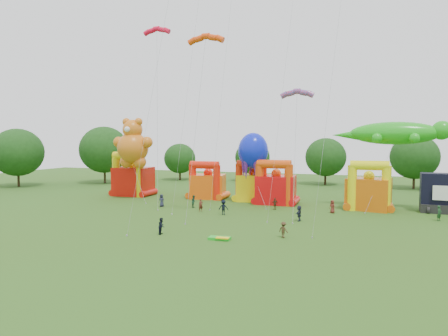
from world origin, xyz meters
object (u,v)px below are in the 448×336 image
(bouncy_castle_0, at_px, (132,179))
(bouncy_castle_2, at_px, (253,185))
(octopus_kite, at_px, (256,168))
(gecko_kite, at_px, (387,156))
(teddy_bear_kite, at_px, (135,160))
(spectator_4, at_px, (275,204))
(spectator_0, at_px, (162,200))

(bouncy_castle_0, bearing_deg, bouncy_castle_2, 1.60)
(bouncy_castle_0, height_order, octopus_kite, octopus_kite)
(bouncy_castle_0, distance_m, gecko_kite, 39.23)
(teddy_bear_kite, xyz_separation_m, spectator_4, (22.23, -1.92, -5.34))
(bouncy_castle_0, relative_size, octopus_kite, 0.71)
(bouncy_castle_2, relative_size, octopus_kite, 0.60)
(teddy_bear_kite, relative_size, octopus_kite, 1.23)
(teddy_bear_kite, xyz_separation_m, spectator_0, (6.98, -4.74, -5.25))
(spectator_0, height_order, spectator_4, spectator_0)
(bouncy_castle_2, bearing_deg, spectator_0, -139.05)
(teddy_bear_kite, relative_size, spectator_4, 8.16)
(gecko_kite, bearing_deg, bouncy_castle_2, 174.61)
(bouncy_castle_2, relative_size, teddy_bear_kite, 0.49)
(octopus_kite, bearing_deg, bouncy_castle_2, 112.70)
(bouncy_castle_2, height_order, spectator_0, bouncy_castle_2)
(bouncy_castle_2, distance_m, octopus_kite, 3.90)
(bouncy_castle_0, bearing_deg, spectator_4, -12.84)
(spectator_0, bearing_deg, octopus_kite, 28.55)
(teddy_bear_kite, bearing_deg, gecko_kite, 4.22)
(octopus_kite, distance_m, spectator_4, 6.95)
(teddy_bear_kite, bearing_deg, bouncy_castle_2, 14.11)
(bouncy_castle_2, bearing_deg, bouncy_castle_0, -178.40)
(gecko_kite, xyz_separation_m, spectator_4, (-13.77, -4.57, -6.36))
(bouncy_castle_2, distance_m, teddy_bear_kite, 18.44)
(bouncy_castle_2, bearing_deg, gecko_kite, -5.39)
(bouncy_castle_2, relative_size, spectator_4, 3.99)
(octopus_kite, bearing_deg, teddy_bear_kite, -174.02)
(spectator_0, relative_size, spectator_4, 1.12)
(spectator_0, distance_m, spectator_4, 15.51)
(bouncy_castle_2, distance_m, spectator_4, 8.04)
(bouncy_castle_2, bearing_deg, teddy_bear_kite, -165.89)
(gecko_kite, bearing_deg, spectator_0, -165.70)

